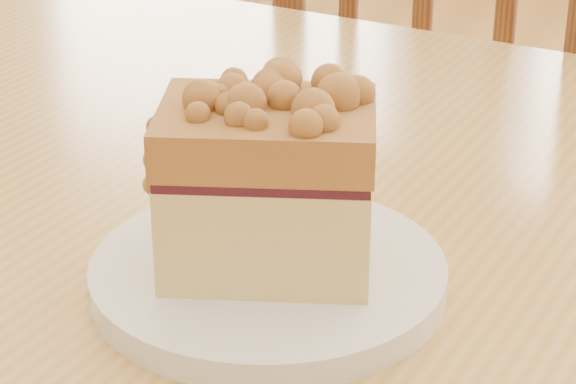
{
  "coord_description": "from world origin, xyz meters",
  "views": [
    {
      "loc": [
        0.17,
        -0.3,
        1.07
      ],
      "look_at": [
        -0.04,
        0.23,
        0.8
      ],
      "focal_mm": 70.0,
      "sensor_mm": 36.0,
      "label": 1
    }
  ],
  "objects_px": {
    "plate": "(268,276)",
    "cafe_table_main": "(285,330)",
    "cake_slice": "(270,171)",
    "cafe_chair_main": "(491,180)"
  },
  "relations": [
    {
      "from": "cafe_chair_main",
      "to": "plate",
      "type": "xyz_separation_m",
      "value": [
        0.01,
        -0.72,
        0.25
      ]
    },
    {
      "from": "plate",
      "to": "cake_slice",
      "type": "height_order",
      "value": "cake_slice"
    },
    {
      "from": "plate",
      "to": "cake_slice",
      "type": "distance_m",
      "value": 0.07
    },
    {
      "from": "cafe_table_main",
      "to": "cake_slice",
      "type": "distance_m",
      "value": 0.21
    },
    {
      "from": "cake_slice",
      "to": "plate",
      "type": "bearing_deg",
      "value": -145.16
    },
    {
      "from": "plate",
      "to": "cafe_table_main",
      "type": "bearing_deg",
      "value": 107.73
    },
    {
      "from": "cake_slice",
      "to": "cafe_chair_main",
      "type": "bearing_deg",
      "value": 73.21
    },
    {
      "from": "cake_slice",
      "to": "cafe_table_main",
      "type": "bearing_deg",
      "value": 90.34
    },
    {
      "from": "cafe_chair_main",
      "to": "cake_slice",
      "type": "distance_m",
      "value": 0.78
    },
    {
      "from": "cafe_table_main",
      "to": "plate",
      "type": "distance_m",
      "value": 0.16
    }
  ]
}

